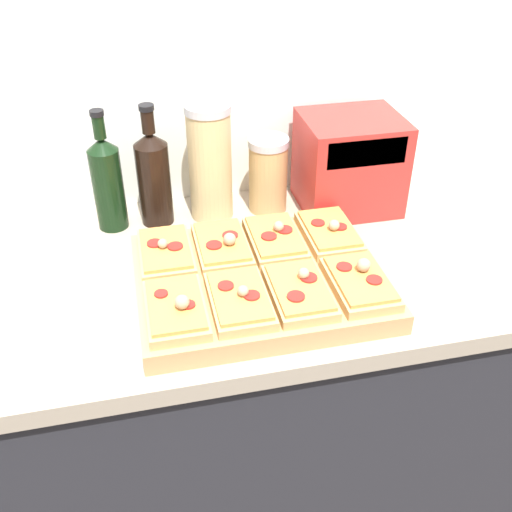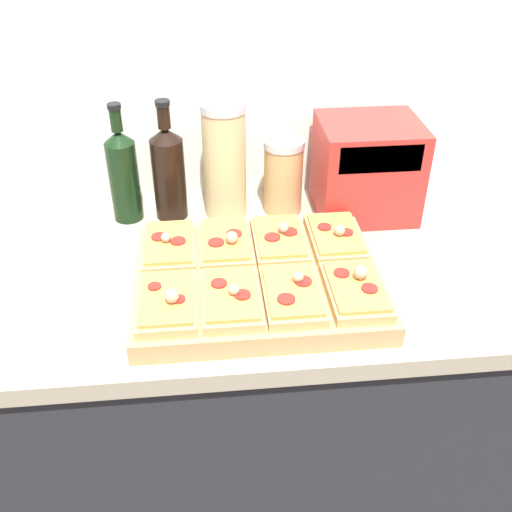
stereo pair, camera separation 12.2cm
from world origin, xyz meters
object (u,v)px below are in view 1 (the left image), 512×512
at_px(cutting_board, 259,281).
at_px(grain_jar_short, 268,174).
at_px(grain_jar_tall, 210,162).
at_px(toaster_oven, 349,163).
at_px(wine_bottle, 154,176).
at_px(olive_oil_bottle, 107,182).

bearing_deg(cutting_board, grain_jar_short, 73.45).
bearing_deg(grain_jar_short, grain_jar_tall, 180.00).
relative_size(grain_jar_short, toaster_oven, 0.73).
bearing_deg(cutting_board, toaster_oven, 45.44).
relative_size(wine_bottle, toaster_oven, 1.13).
bearing_deg(cutting_board, wine_bottle, 119.09).
xyz_separation_m(wine_bottle, grain_jar_tall, (0.13, 0.00, 0.02)).
bearing_deg(toaster_oven, olive_oil_bottle, 177.76).
height_order(olive_oil_bottle, toaster_oven, olive_oil_bottle).
bearing_deg(wine_bottle, grain_jar_short, 0.00).
bearing_deg(grain_jar_short, cutting_board, -106.55).
height_order(olive_oil_bottle, wine_bottle, wine_bottle).
distance_m(wine_bottle, grain_jar_tall, 0.14).
height_order(grain_jar_short, toaster_oven, toaster_oven).
height_order(olive_oil_bottle, grain_jar_tall, olive_oil_bottle).
relative_size(wine_bottle, grain_jar_short, 1.56).
height_order(cutting_board, grain_jar_short, grain_jar_short).
bearing_deg(wine_bottle, grain_jar_tall, 0.00).
distance_m(wine_bottle, toaster_oven, 0.47).
height_order(cutting_board, wine_bottle, wine_bottle).
xyz_separation_m(wine_bottle, toaster_oven, (0.47, -0.02, -0.00)).
height_order(cutting_board, grain_jar_tall, grain_jar_tall).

